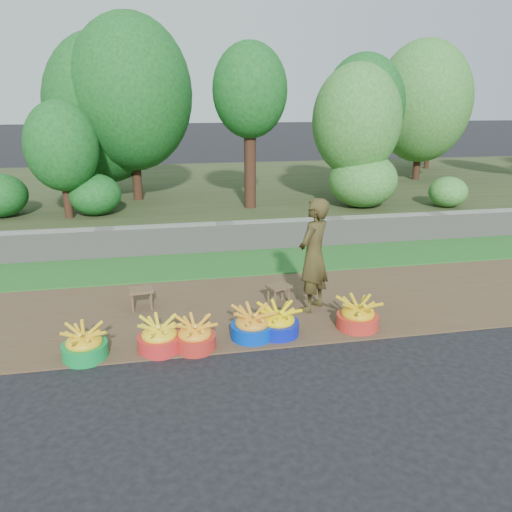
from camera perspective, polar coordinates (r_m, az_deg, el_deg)
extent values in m
plane|color=black|center=(5.97, 1.82, -10.63)|extent=(120.00, 120.00, 0.00)
cube|color=#4F3B27|center=(7.07, -0.44, -5.88)|extent=(80.00, 2.50, 0.02)
cube|color=#256624|center=(8.91, -2.83, -0.81)|extent=(80.00, 1.50, 0.04)
cube|color=gray|center=(9.65, -3.60, 2.18)|extent=(80.00, 0.35, 0.55)
cube|color=#333E1F|center=(14.41, -6.23, 7.11)|extent=(80.00, 10.00, 0.50)
cylinder|color=black|center=(12.86, -16.35, 9.30)|extent=(0.19, 0.19, 1.28)
ellipsoid|color=#175A1D|center=(12.76, -16.93, 15.86)|extent=(2.78, 2.78, 3.48)
cylinder|color=black|center=(18.68, 19.01, 11.06)|extent=(0.17, 0.17, 1.06)
ellipsoid|color=#3C7F30|center=(18.61, 19.33, 14.22)|extent=(1.69, 1.69, 2.11)
cylinder|color=black|center=(11.50, 11.05, 8.84)|extent=(0.20, 0.20, 1.30)
ellipsoid|color=#3C7F30|center=(11.38, 11.42, 14.96)|extent=(1.92, 1.92, 2.40)
cylinder|color=black|center=(11.08, -0.68, 10.71)|extent=(0.26, 0.26, 2.02)
ellipsoid|color=#175A1D|center=(11.00, -0.71, 18.41)|extent=(1.58, 1.58, 1.98)
cylinder|color=black|center=(10.83, -20.80, 6.73)|extent=(0.17, 0.17, 1.01)
ellipsoid|color=#175A1D|center=(10.71, -21.34, 11.63)|extent=(1.42, 1.42, 1.78)
cylinder|color=black|center=(12.91, 11.78, 10.30)|extent=(0.22, 0.22, 1.57)
ellipsoid|color=#175A1D|center=(12.82, 12.17, 16.40)|extent=(1.97, 1.97, 2.47)
cylinder|color=black|center=(15.97, 17.97, 10.87)|extent=(0.21, 0.21, 1.42)
ellipsoid|color=#3C7F30|center=(15.89, 18.51, 16.38)|extent=(2.77, 2.77, 3.46)
cylinder|color=black|center=(12.36, -13.54, 9.97)|extent=(0.22, 0.22, 1.61)
ellipsoid|color=#175A1D|center=(12.27, -14.11, 17.57)|extent=(2.79, 2.79, 3.48)
ellipsoid|color=#175A1D|center=(10.93, -17.95, 6.70)|extent=(1.07, 1.07, 0.86)
ellipsoid|color=#3C7F30|center=(12.02, 21.09, 6.85)|extent=(0.85, 0.85, 0.68)
ellipsoid|color=#3C7F30|center=(11.45, 12.09, 8.53)|extent=(1.52, 1.52, 1.22)
cylinder|color=#0C8738|center=(6.06, -18.95, -10.21)|extent=(0.51, 0.51, 0.18)
ellipsoid|color=gold|center=(6.00, -19.08, -9.00)|extent=(0.45, 0.45, 0.29)
cylinder|color=red|center=(6.02, -10.94, -9.74)|extent=(0.52, 0.52, 0.19)
ellipsoid|color=yellow|center=(5.95, -11.02, -8.50)|extent=(0.45, 0.45, 0.29)
cylinder|color=#AF261F|center=(5.99, -6.97, -9.71)|extent=(0.50, 0.50, 0.18)
ellipsoid|color=orange|center=(5.93, -7.02, -8.51)|extent=(0.44, 0.44, 0.28)
cylinder|color=#0036C2|center=(6.18, -0.44, -8.60)|extent=(0.53, 0.53, 0.19)
ellipsoid|color=orange|center=(6.12, -0.45, -7.36)|extent=(0.46, 0.46, 0.30)
cylinder|color=#0919B0|center=(6.27, 2.51, -8.25)|extent=(0.53, 0.53, 0.19)
ellipsoid|color=yellow|center=(6.20, 2.52, -7.02)|extent=(0.46, 0.46, 0.30)
cylinder|color=red|center=(6.56, 11.50, -7.37)|extent=(0.54, 0.54, 0.19)
ellipsoid|color=gold|center=(6.50, 11.58, -6.17)|extent=(0.47, 0.47, 0.31)
cube|color=brown|center=(7.09, -13.03, -3.83)|extent=(0.35, 0.28, 0.04)
cylinder|color=brown|center=(7.06, -13.92, -5.26)|extent=(0.03, 0.03, 0.25)
cylinder|color=brown|center=(7.07, -11.88, -5.07)|extent=(0.03, 0.03, 0.25)
cylinder|color=brown|center=(7.22, -14.01, -4.75)|extent=(0.03, 0.03, 0.25)
cylinder|color=brown|center=(7.23, -12.02, -4.56)|extent=(0.03, 0.03, 0.25)
cube|color=brown|center=(7.09, 2.61, -3.48)|extent=(0.38, 0.34, 0.04)
cylinder|color=brown|center=(7.02, 2.19, -4.94)|extent=(0.03, 0.03, 0.24)
cylinder|color=brown|center=(7.15, 3.77, -4.53)|extent=(0.03, 0.03, 0.24)
cylinder|color=brown|center=(7.14, 1.42, -4.51)|extent=(0.03, 0.03, 0.24)
cylinder|color=brown|center=(7.27, 2.99, -4.12)|extent=(0.03, 0.03, 0.24)
imported|color=black|center=(6.77, 6.60, 0.08)|extent=(0.67, 0.67, 1.56)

